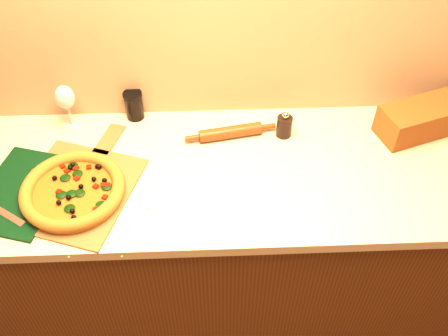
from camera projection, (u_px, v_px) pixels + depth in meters
cabinet at (210, 245)px, 2.12m from camera, size 2.80×0.65×0.86m
countertop at (208, 174)px, 1.80m from camera, size 2.84×0.68×0.04m
pizza_peel at (78, 188)px, 1.72m from camera, size 0.48×0.60×0.01m
pizza at (73, 190)px, 1.67m from camera, size 0.35×0.35×0.05m
cutting_board at (21, 192)px, 1.70m from camera, size 0.36×0.43×0.03m
bottle_cap at (9, 195)px, 1.70m from camera, size 0.03×0.03×0.01m
pepper_grinder at (284, 126)px, 1.87m from camera, size 0.06×0.06×0.11m
rolling_pin at (230, 132)px, 1.88m from camera, size 0.35×0.09×0.05m
bread_bag at (434, 115)px, 1.89m from camera, size 0.46×0.27×0.12m
wine_glass at (65, 98)px, 1.85m from camera, size 0.07×0.07×0.18m
dark_jar at (134, 105)px, 1.94m from camera, size 0.07×0.07×0.12m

